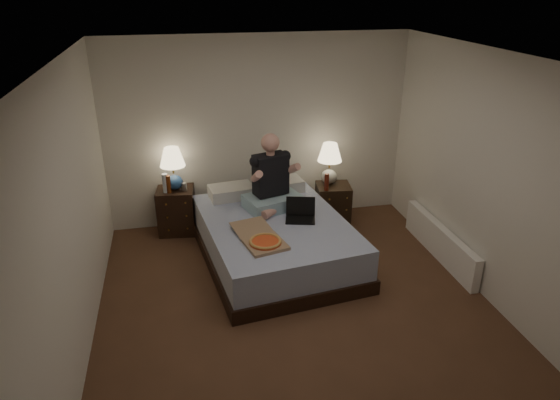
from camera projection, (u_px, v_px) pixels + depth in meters
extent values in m
cube|color=brown|center=(299.00, 311.00, 5.09)|extent=(4.00, 4.50, 0.00)
cube|color=white|center=(303.00, 60.00, 4.07)|extent=(4.00, 4.50, 0.00)
cube|color=silver|center=(259.00, 132.00, 6.58)|extent=(4.00, 0.00, 2.50)
cube|color=silver|center=(408.00, 373.00, 2.57)|extent=(4.00, 0.00, 2.50)
cube|color=silver|center=(70.00, 220.00, 4.19)|extent=(0.00, 4.50, 2.50)
cube|color=silver|center=(495.00, 182.00, 4.96)|extent=(0.00, 4.50, 2.50)
cube|color=#5163A2|center=(275.00, 240.00, 5.92)|extent=(1.82, 2.27, 0.52)
cube|color=black|center=(177.00, 210.00, 6.57)|extent=(0.51, 0.47, 0.61)
cube|color=black|center=(333.00, 205.00, 6.77)|extent=(0.49, 0.45, 0.57)
cylinder|color=silver|center=(165.00, 183.00, 6.30)|extent=(0.07, 0.07, 0.25)
cylinder|color=#A3A49F|center=(184.00, 187.00, 6.39)|extent=(0.07, 0.07, 0.10)
cylinder|color=#5E290D|center=(168.00, 184.00, 6.30)|extent=(0.06, 0.06, 0.23)
cylinder|color=#5A1B0C|center=(327.00, 182.00, 6.46)|extent=(0.06, 0.06, 0.23)
cube|color=white|center=(440.00, 242.00, 6.00)|extent=(0.10, 1.60, 0.40)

